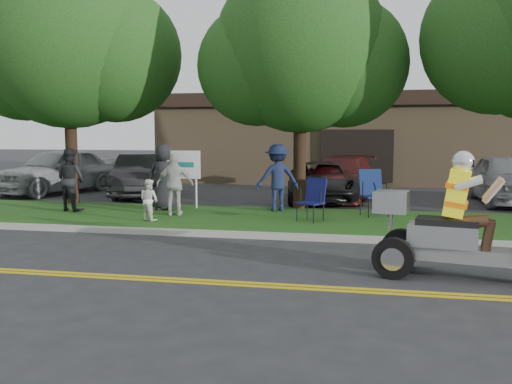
% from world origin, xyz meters
% --- Properties ---
extents(ground, '(120.00, 120.00, 0.00)m').
position_xyz_m(ground, '(0.00, 0.00, 0.00)').
color(ground, '#28282B').
rests_on(ground, ground).
extents(centerline_near, '(60.00, 0.10, 0.01)m').
position_xyz_m(centerline_near, '(0.00, -0.58, 0.01)').
color(centerline_near, gold).
rests_on(centerline_near, ground).
extents(centerline_far, '(60.00, 0.10, 0.01)m').
position_xyz_m(centerline_far, '(0.00, -0.42, 0.01)').
color(centerline_far, gold).
rests_on(centerline_far, ground).
extents(curb, '(60.00, 0.25, 0.12)m').
position_xyz_m(curb, '(0.00, 3.05, 0.06)').
color(curb, '#A8A89E').
rests_on(curb, ground).
extents(grass_verge, '(60.00, 4.00, 0.10)m').
position_xyz_m(grass_verge, '(0.00, 5.20, 0.06)').
color(grass_verge, '#224913').
rests_on(grass_verge, ground).
extents(commercial_building, '(18.00, 8.20, 4.00)m').
position_xyz_m(commercial_building, '(2.00, 18.98, 2.01)').
color(commercial_building, '#9E7F5B').
rests_on(commercial_building, ground).
extents(tree_left, '(6.62, 5.40, 7.78)m').
position_xyz_m(tree_left, '(-6.44, 7.03, 4.85)').
color(tree_left, '#332114').
rests_on(tree_left, ground).
extents(tree_mid, '(5.88, 4.80, 7.05)m').
position_xyz_m(tree_mid, '(0.55, 7.23, 4.43)').
color(tree_mid, '#332114').
rests_on(tree_mid, ground).
extents(business_sign, '(1.25, 0.06, 1.75)m').
position_xyz_m(business_sign, '(-2.90, 6.60, 1.26)').
color(business_sign, silver).
rests_on(business_sign, ground).
extents(trike_scooter, '(3.02, 1.28, 1.98)m').
position_xyz_m(trike_scooter, '(3.82, 0.47, 0.69)').
color(trike_scooter, black).
rests_on(trike_scooter, ground).
extents(lawn_chair_a, '(0.75, 0.76, 1.05)m').
position_xyz_m(lawn_chair_a, '(1.11, 4.98, 0.69)').
color(lawn_chair_a, black).
rests_on(lawn_chair_a, grass_verge).
extents(lawn_chair_b, '(0.85, 0.86, 1.20)m').
position_xyz_m(lawn_chair_b, '(2.54, 6.16, 0.78)').
color(lawn_chair_b, black).
rests_on(lawn_chair_b, grass_verge).
extents(spectator_adult_mid, '(1.00, 0.88, 1.74)m').
position_xyz_m(spectator_adult_mid, '(-5.64, 5.41, 0.97)').
color(spectator_adult_mid, black).
rests_on(spectator_adult_mid, grass_verge).
extents(spectator_adult_right, '(1.01, 0.56, 1.64)m').
position_xyz_m(spectator_adult_right, '(-2.53, 5.18, 0.92)').
color(spectator_adult_right, beige).
rests_on(spectator_adult_right, grass_verge).
extents(spectator_chair_a, '(1.35, 1.04, 1.85)m').
position_xyz_m(spectator_chair_a, '(-0.03, 6.50, 1.03)').
color(spectator_chair_a, '#172041').
rests_on(spectator_chair_a, grass_verge).
extents(spectator_chair_b, '(1.00, 0.75, 1.86)m').
position_xyz_m(spectator_chair_b, '(-3.17, 6.06, 1.03)').
color(spectator_chair_b, black).
rests_on(spectator_chair_b, grass_verge).
extents(child_right, '(0.61, 0.55, 1.03)m').
position_xyz_m(child_right, '(-2.86, 4.22, 0.62)').
color(child_right, white).
rests_on(child_right, grass_verge).
extents(parked_car_far_left, '(3.50, 5.39, 1.71)m').
position_xyz_m(parked_car_far_left, '(-9.00, 10.27, 0.85)').
color(parked_car_far_left, '#A0A3A7').
rests_on(parked_car_far_left, ground).
extents(parked_car_left, '(2.73, 4.80, 1.50)m').
position_xyz_m(parked_car_left, '(-5.50, 9.92, 0.75)').
color(parked_car_left, '#272729').
rests_on(parked_car_left, ground).
extents(parked_car_mid, '(2.69, 4.87, 1.29)m').
position_xyz_m(parked_car_mid, '(0.93, 9.73, 0.65)').
color(parked_car_mid, black).
rests_on(parked_car_mid, ground).
extents(parked_car_right, '(2.75, 5.29, 1.47)m').
position_xyz_m(parked_car_right, '(1.56, 10.42, 0.73)').
color(parked_car_right, '#491111').
rests_on(parked_car_right, ground).
extents(parked_car_far_right, '(1.91, 4.70, 1.60)m').
position_xyz_m(parked_car_far_right, '(6.82, 10.32, 0.80)').
color(parked_car_far_right, '#98999E').
rests_on(parked_car_far_right, ground).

